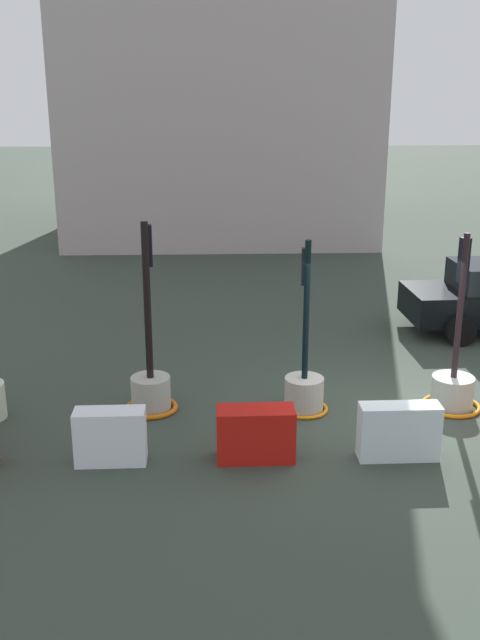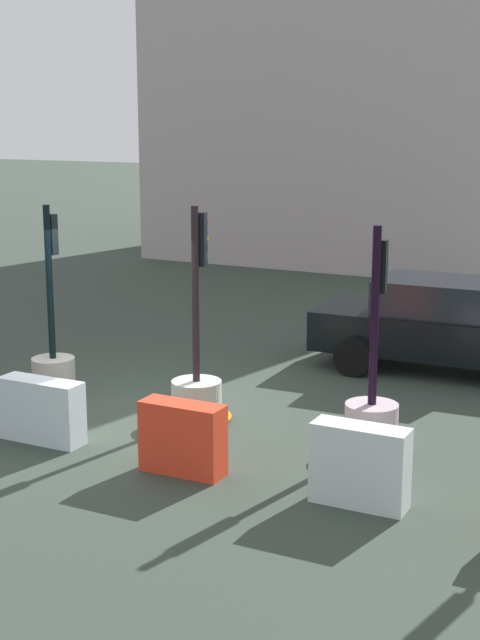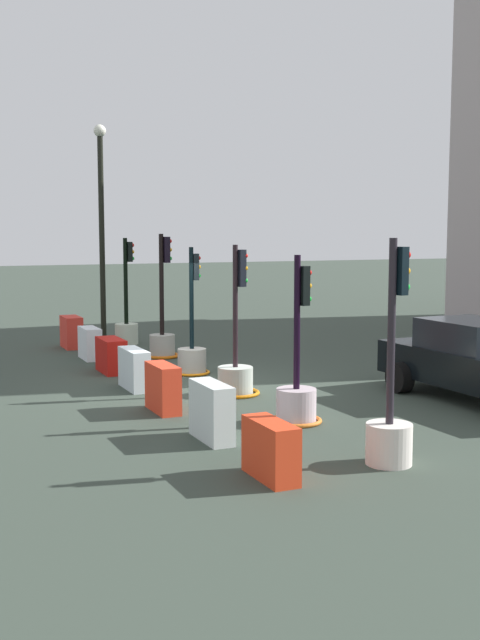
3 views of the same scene
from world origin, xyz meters
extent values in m
plane|color=#333E35|center=(0.00, 0.00, 0.00)|extent=(120.00, 120.00, 0.00)
cylinder|color=#B5B2A6|center=(-1.19, 0.36, 0.29)|extent=(0.64, 0.64, 0.58)
cylinder|color=black|center=(-1.19, 0.36, 1.72)|extent=(0.10, 0.10, 2.29)
cube|color=black|center=(-1.20, 0.47, 2.42)|extent=(0.16, 0.14, 0.59)
sphere|color=red|center=(-1.20, 0.54, 2.62)|extent=(0.09, 0.09, 0.09)
sphere|color=orange|center=(-1.20, 0.54, 2.42)|extent=(0.09, 0.09, 0.09)
sphere|color=green|center=(-1.20, 0.54, 2.22)|extent=(0.09, 0.09, 0.09)
torus|color=orange|center=(-1.19, 0.36, 0.03)|extent=(0.81, 0.81, 0.06)
cylinder|color=#ADB7AB|center=(1.29, 0.36, 0.28)|extent=(0.70, 0.70, 0.55)
cylinder|color=black|center=(1.29, 0.36, 1.75)|extent=(0.10, 0.10, 2.40)
cube|color=black|center=(1.32, 0.48, 2.50)|extent=(0.17, 0.17, 0.72)
sphere|color=red|center=(1.34, 0.57, 2.74)|extent=(0.09, 0.09, 0.09)
sphere|color=orange|center=(1.34, 0.57, 2.50)|extent=(0.09, 0.09, 0.09)
sphere|color=green|center=(1.34, 0.57, 2.26)|extent=(0.09, 0.09, 0.09)
torus|color=orange|center=(1.29, 0.36, 0.04)|extent=(0.97, 0.97, 0.07)
cylinder|color=#BAA7AE|center=(3.82, 0.40, 0.29)|extent=(0.68, 0.68, 0.58)
cylinder|color=black|center=(3.82, 0.40, 1.70)|extent=(0.11, 0.11, 2.24)
cube|color=black|center=(3.83, 0.52, 2.31)|extent=(0.17, 0.16, 0.66)
sphere|color=red|center=(3.84, 0.60, 2.53)|extent=(0.10, 0.10, 0.10)
sphere|color=orange|center=(3.84, 0.60, 2.31)|extent=(0.10, 0.10, 0.10)
sphere|color=green|center=(3.84, 0.60, 2.09)|extent=(0.10, 0.10, 0.10)
torus|color=orange|center=(3.82, 0.40, 0.04)|extent=(0.88, 0.88, 0.07)
cube|color=silver|center=(-0.03, -1.32, 0.41)|extent=(1.15, 0.37, 0.82)
cube|color=red|center=(2.13, -1.41, 0.43)|extent=(1.02, 0.37, 0.85)
cube|color=silver|center=(4.29, -1.32, 0.45)|extent=(1.05, 0.37, 0.90)
cube|color=black|center=(3.80, 4.38, 0.64)|extent=(4.51, 1.81, 0.66)
cube|color=black|center=(3.48, 4.37, 1.24)|extent=(1.86, 1.52, 0.56)
cylinder|color=black|center=(2.38, 5.21, 0.31)|extent=(0.63, 0.30, 0.62)
cylinder|color=black|center=(2.45, 3.45, 0.31)|extent=(0.63, 0.30, 0.62)
cube|color=#B0A2A2|center=(-2.35, 17.32, 6.25)|extent=(10.44, 9.80, 12.51)
camera|label=1|loc=(-2.67, -10.64, 5.07)|focal=40.82mm
camera|label=2|loc=(7.42, -10.15, 4.11)|focal=51.61mm
camera|label=3|loc=(15.34, -5.68, 3.22)|focal=44.17mm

